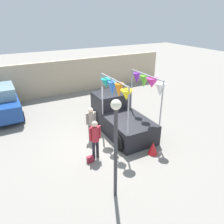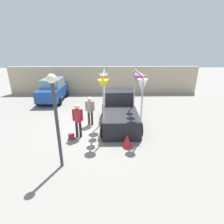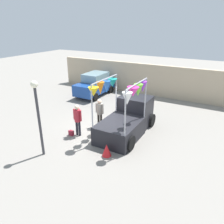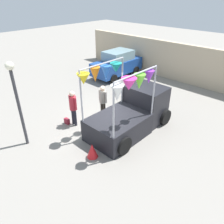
% 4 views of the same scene
% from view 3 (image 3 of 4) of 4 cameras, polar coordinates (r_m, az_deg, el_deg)
% --- Properties ---
extents(ground_plane, '(60.00, 60.00, 0.00)m').
position_cam_3_polar(ground_plane, '(12.56, -1.49, -5.09)').
color(ground_plane, gray).
extents(vendor_truck, '(2.49, 4.14, 3.19)m').
position_cam_3_polar(vendor_truck, '(12.18, 4.17, -1.26)').
color(vendor_truck, black).
rests_on(vendor_truck, ground).
extents(parked_car, '(1.88, 4.00, 1.88)m').
position_cam_3_polar(parked_car, '(18.62, -4.47, 7.22)').
color(parked_car, navy).
rests_on(parked_car, ground).
extents(person_customer, '(0.53, 0.34, 1.77)m').
position_cam_3_polar(person_customer, '(11.83, -8.99, -1.38)').
color(person_customer, black).
rests_on(person_customer, ground).
extents(person_vendor, '(0.53, 0.34, 1.72)m').
position_cam_3_polar(person_vendor, '(12.72, -3.26, 0.40)').
color(person_vendor, '#2D2823').
rests_on(person_vendor, ground).
extents(handbag, '(0.28, 0.16, 0.28)m').
position_cam_3_polar(handbag, '(12.30, -10.60, -5.39)').
color(handbag, maroon).
rests_on(handbag, ground).
extents(street_lamp, '(0.32, 0.32, 3.57)m').
position_cam_3_polar(street_lamp, '(10.00, -18.91, 1.05)').
color(street_lamp, '#333338').
rests_on(street_lamp, ground).
extents(brick_boundary_wall, '(18.00, 0.36, 2.60)m').
position_cam_3_polar(brick_boundary_wall, '(18.80, 10.67, 8.18)').
color(brick_boundary_wall, tan).
rests_on(brick_boundary_wall, ground).
extents(folded_kite_bundle_crimson, '(0.56, 0.56, 0.60)m').
position_cam_3_polar(folded_kite_bundle_crimson, '(10.28, -1.41, -9.91)').
color(folded_kite_bundle_crimson, red).
rests_on(folded_kite_bundle_crimson, ground).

